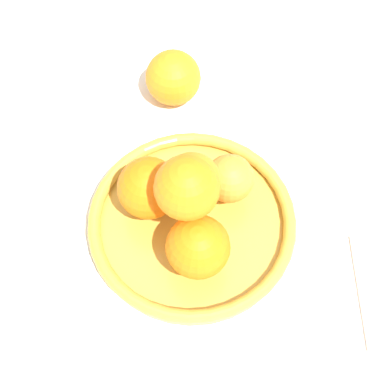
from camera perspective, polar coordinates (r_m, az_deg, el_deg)
ground_plane at (r=0.73m, az=0.00°, el=-3.89°), size 4.00×4.00×0.00m
fruit_bowl at (r=0.72m, az=0.00°, el=-3.30°), size 0.28×0.28×0.03m
orange_pile at (r=0.64m, az=-0.62°, el=-0.79°), size 0.17×0.18×0.14m
stray_orange at (r=0.82m, az=-2.02°, el=12.07°), size 0.08×0.08×0.08m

